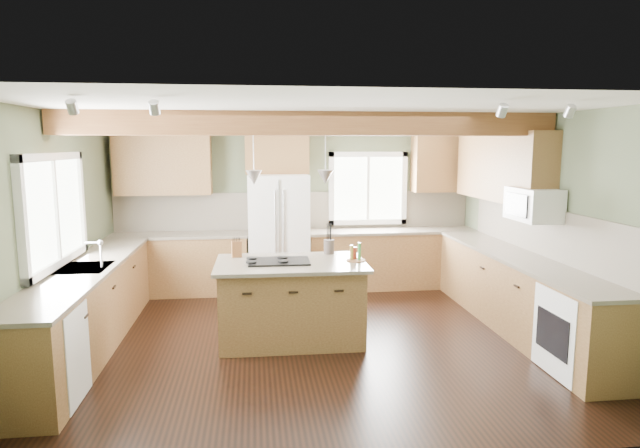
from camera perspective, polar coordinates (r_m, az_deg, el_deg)
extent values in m
plane|color=black|center=(6.34, -0.69, -12.25)|extent=(5.60, 5.60, 0.00)
plane|color=silver|center=(5.94, -0.73, 11.93)|extent=(5.60, 5.60, 0.00)
plane|color=#4B563D|center=(8.47, -2.58, 2.07)|extent=(5.60, 0.00, 5.60)
plane|color=#4B563D|center=(6.34, -26.74, -0.98)|extent=(0.00, 5.00, 5.00)
plane|color=#4B563D|center=(6.89, 23.10, -0.06)|extent=(0.00, 5.00, 5.00)
cube|color=brown|center=(5.99, -0.79, 10.66)|extent=(5.55, 0.26, 0.26)
cube|color=brown|center=(8.32, -2.58, 10.51)|extent=(5.55, 0.20, 0.10)
cube|color=brown|center=(8.47, -2.57, 1.45)|extent=(5.58, 0.03, 0.58)
cube|color=brown|center=(6.94, 22.74, -0.74)|extent=(0.03, 3.70, 0.58)
cube|color=brown|center=(8.37, -14.72, -4.25)|extent=(2.02, 0.60, 0.88)
cube|color=brown|center=(8.28, -14.84, -1.15)|extent=(2.06, 0.64, 0.04)
cube|color=brown|center=(8.56, 7.63, -3.76)|extent=(2.62, 0.60, 0.88)
cube|color=brown|center=(8.48, 7.69, -0.72)|extent=(2.66, 0.64, 0.04)
cube|color=brown|center=(6.48, -23.56, -8.40)|extent=(0.60, 3.70, 0.88)
cube|color=brown|center=(6.36, -23.81, -4.43)|extent=(0.64, 3.74, 0.04)
cube|color=brown|center=(6.96, 20.33, -7.07)|extent=(0.60, 3.70, 0.88)
cube|color=brown|center=(6.86, 20.53, -3.36)|extent=(0.64, 3.74, 0.04)
cube|color=brown|center=(8.33, -16.37, 6.12)|extent=(1.40, 0.35, 0.90)
cube|color=brown|center=(8.23, -4.63, 7.80)|extent=(0.96, 0.35, 0.70)
cube|color=brown|center=(7.55, 18.81, 5.80)|extent=(0.35, 2.20, 0.90)
cube|color=brown|center=(8.74, 12.80, 6.34)|extent=(0.90, 0.35, 0.90)
cube|color=white|center=(6.35, -26.57, 1.32)|extent=(0.04, 1.60, 1.05)
cube|color=white|center=(8.59, 5.10, 3.81)|extent=(1.10, 0.04, 1.00)
cube|color=#262628|center=(6.36, -23.81, -4.39)|extent=(0.50, 0.65, 0.03)
cylinder|color=#B2B2B7|center=(6.28, -22.31, -3.10)|extent=(0.02, 0.02, 0.28)
cube|color=white|center=(5.31, -27.47, -12.46)|extent=(0.60, 0.60, 0.84)
cube|color=white|center=(5.89, 26.11, -10.33)|extent=(0.60, 0.72, 0.84)
cube|color=white|center=(6.71, 21.81, 1.95)|extent=(0.40, 0.70, 0.38)
cone|color=#B2B2B7|center=(5.96, -7.06, 4.93)|extent=(0.18, 0.18, 0.16)
cone|color=#B2B2B7|center=(6.01, 0.57, 5.02)|extent=(0.18, 0.18, 0.16)
cube|color=white|center=(8.13, -4.46, -1.06)|extent=(0.90, 0.74, 1.80)
cube|color=olive|center=(6.23, -3.12, -8.36)|extent=(1.60, 0.99, 0.88)
cube|color=brown|center=(6.11, -3.15, -4.23)|extent=(1.71, 1.10, 0.04)
cube|color=black|center=(6.10, -4.40, -3.98)|extent=(0.69, 0.47, 0.02)
cube|color=brown|center=(6.41, -8.89, -2.66)|extent=(0.13, 0.10, 0.19)
cylinder|color=#38302D|center=(6.54, 0.97, -2.44)|extent=(0.15, 0.15, 0.17)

